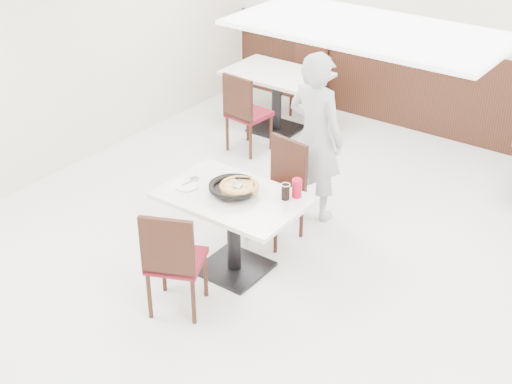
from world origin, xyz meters
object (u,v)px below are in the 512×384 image
Objects in this scene: pizza_pan at (233,190)px; pizza at (239,188)px; red_cup at (297,188)px; bg_chair_left_near at (249,112)px; cola_glass at (286,192)px; bg_table_left at (277,102)px; chair_near at (176,258)px; diner_person at (316,137)px; bg_chair_left_far at (308,77)px; main_table at (234,233)px; chair_far at (275,193)px; side_plate at (187,186)px.

pizza reaches higher than pizza_pan.
bg_chair_left_near is (-1.76, 1.71, -0.35)m from red_cup.
pizza is 0.48m from red_cup.
pizza_pan is at bearing -51.66° from bg_chair_left_near.
bg_table_left is at bearing 125.88° from cola_glass.
bg_table_left is (-1.38, 2.64, -0.42)m from pizza_pan.
chair_near is 1.93m from diner_person.
diner_person is at bearing 102.11° from bg_chair_left_far.
chair_near is at bearing -94.25° from main_table.
chair_near is 7.31× the size of cola_glass.
diner_person is (-0.40, 0.93, 0.00)m from red_cup.
main_table is 1.26× the size of chair_near.
diner_person is at bearing 88.12° from main_table.
chair_far reaches higher than bg_table_left.
main_table is at bearing -152.05° from cola_glass.
bg_chair_left_near reaches higher than pizza.
diner_person is at bearing 71.86° from side_plate.
chair_near is at bearing -96.35° from pizza.
chair_far is at bearing 94.56° from pizza.
pizza_pan is at bearing 20.05° from side_plate.
diner_person is at bearing 87.50° from pizza_pan.
side_plate is at bearing -153.50° from red_cup.
bg_table_left is at bearing -48.26° from chair_far.
chair_near is at bearing 92.51° from diner_person.
chair_near is at bearing -68.11° from bg_table_left.
pizza_pan is at bearing 90.74° from bg_chair_left_far.
pizza_pan is 0.53m from red_cup.
chair_near reaches higher than main_table.
bg_chair_left_far is (-1.77, 3.16, -0.34)m from cola_glass.
chair_near is 1.04m from cola_glass.
pizza is at bearing 102.13° from chair_far.
main_table is 0.62m from cola_glass.
pizza_pan is 0.30× the size of bg_table_left.
pizza_pan is 0.38× the size of bg_chair_left_near.
bg_table_left is at bearing 117.55° from pizza_pan.
bg_chair_left_far is (-0.06, 1.35, 0.00)m from bg_chair_left_near.
bg_chair_left_far is at bearing -51.06° from diner_person.
chair_far is (0.03, 1.31, 0.00)m from chair_near.
chair_near is 1.31m from chair_far.
bg_chair_left_near reaches higher than cola_glass.
bg_chair_left_near is (-1.37, 0.79, -0.36)m from diner_person.
diner_person is at bearing -87.96° from chair_far.
pizza_pan is (0.00, -0.62, 0.32)m from chair_far.
bg_chair_left_far is (-0.98, 3.48, -0.28)m from side_plate.
chair_far is 7.31× the size of cola_glass.
red_cup is (0.44, 0.29, 0.45)m from main_table.
chair_far is at bearing 91.51° from main_table.
pizza_pan is at bearing -154.99° from cola_glass.
side_plate is (-0.43, -0.17, -0.05)m from pizza.
chair_near is at bearing -93.11° from pizza_pan.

